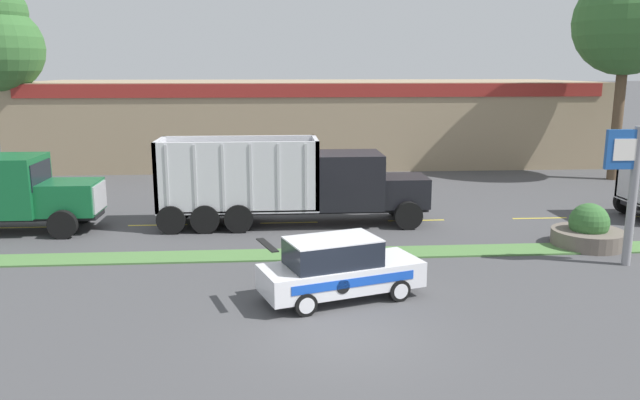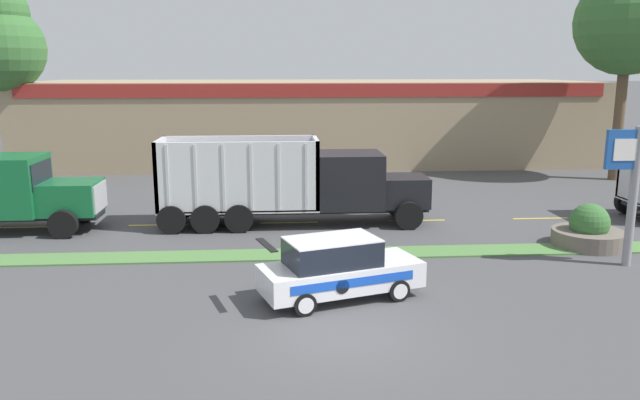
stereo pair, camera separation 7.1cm
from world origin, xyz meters
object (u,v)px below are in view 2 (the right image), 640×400
(dump_truck_mid, at_px, (314,186))
(rally_car, at_px, (338,268))
(store_sign_post, at_px, (636,171))
(stone_planter, at_px, (589,232))

(dump_truck_mid, xyz_separation_m, rally_car, (0.14, -8.61, -0.71))
(rally_car, xyz_separation_m, store_sign_post, (9.73, 2.35, 2.24))
(dump_truck_mid, distance_m, stone_planter, 10.55)
(store_sign_post, xyz_separation_m, stone_planter, (-0.17, 2.24, -2.59))
(dump_truck_mid, bearing_deg, store_sign_post, -32.39)
(stone_planter, bearing_deg, rally_car, -154.40)
(rally_car, relative_size, store_sign_post, 1.06)
(rally_car, bearing_deg, store_sign_post, 13.55)
(dump_truck_mid, bearing_deg, stone_planter, -22.54)
(store_sign_post, height_order, stone_planter, store_sign_post)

